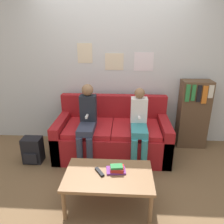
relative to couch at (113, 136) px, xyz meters
name	(u,v)px	position (x,y,z in m)	size (l,w,h in m)	color
ground_plane	(110,173)	(0.00, -0.55, -0.30)	(10.00, 10.00, 0.00)	brown
wall_back	(114,68)	(0.00, 0.53, 1.00)	(8.00, 0.06, 2.60)	silver
couch	(113,136)	(0.00, 0.00, 0.00)	(1.74, 0.87, 0.88)	maroon
coffee_table	(109,177)	(0.02, -1.12, 0.06)	(0.97, 0.60, 0.40)	#8E6642
person_left	(87,120)	(-0.36, -0.20, 0.35)	(0.24, 0.59, 1.16)	#33384C
person_right	(139,124)	(0.40, -0.21, 0.32)	(0.24, 0.59, 1.11)	teal
tv_remote	(99,172)	(-0.08, -1.10, 0.11)	(0.13, 0.16, 0.02)	black
book_stack	(117,169)	(0.11, -1.07, 0.13)	(0.23, 0.18, 0.08)	#7A3389
bookshelf	(193,114)	(1.33, 0.34, 0.28)	(0.47, 0.30, 1.14)	brown
backpack	(33,150)	(-1.18, -0.34, -0.10)	(0.28, 0.23, 0.39)	black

